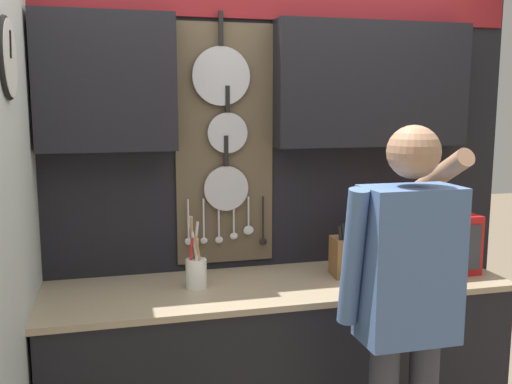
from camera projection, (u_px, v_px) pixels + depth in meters
name	position (u px, v px, depth m)	size (l,w,h in m)	color
base_cabinet_counter	(278.00, 368.00, 2.89)	(2.27, 0.65, 0.89)	black
back_wall_unit	(267.00, 152.00, 3.01)	(2.84, 0.20, 2.48)	black
side_wall	(10.00, 244.00, 2.11)	(0.07, 1.60, 2.48)	silver
microwave	(423.00, 242.00, 3.01)	(0.49, 0.35, 0.31)	red
knife_block	(343.00, 256.00, 2.91)	(0.12, 0.16, 0.28)	brown
utensil_crock	(196.00, 269.00, 2.73)	(0.10, 0.10, 0.35)	white
person	(406.00, 296.00, 2.27)	(0.54, 0.62, 1.69)	#383842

